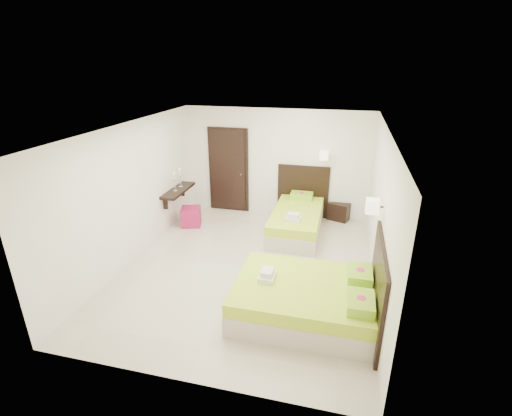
% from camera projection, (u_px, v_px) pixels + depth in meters
% --- Properties ---
extents(floor, '(5.50, 5.50, 0.00)m').
position_uv_depth(floor, '(247.00, 267.00, 6.98)').
color(floor, beige).
rests_on(floor, ground).
extents(bed_single, '(1.24, 2.07, 1.71)m').
position_uv_depth(bed_single, '(297.00, 219.00, 8.33)').
color(bed_single, '#BCB4A1').
rests_on(bed_single, ground).
extents(bed_double, '(2.09, 1.78, 1.73)m').
position_uv_depth(bed_double, '(310.00, 298.00, 5.56)').
color(bed_double, '#BCB4A1').
rests_on(bed_double, ground).
extents(nightstand, '(0.60, 0.57, 0.43)m').
position_uv_depth(nightstand, '(340.00, 211.00, 9.02)').
color(nightstand, black).
rests_on(nightstand, ground).
extents(ottoman, '(0.54, 0.54, 0.43)m').
position_uv_depth(ottoman, '(191.00, 217.00, 8.68)').
color(ottoman, maroon).
rests_on(ottoman, ground).
extents(door, '(1.02, 0.15, 2.14)m').
position_uv_depth(door, '(229.00, 170.00, 9.28)').
color(door, black).
rests_on(door, ground).
extents(console_shelf, '(0.35, 1.20, 0.78)m').
position_uv_depth(console_shelf, '(178.00, 191.00, 8.58)').
color(console_shelf, black).
rests_on(console_shelf, ground).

